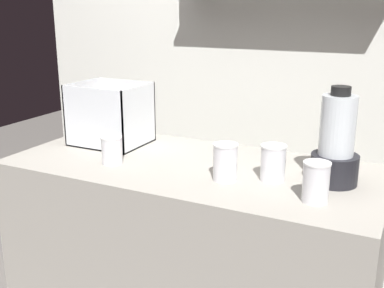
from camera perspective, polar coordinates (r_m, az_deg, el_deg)
name	(u,v)px	position (r m, az deg, el deg)	size (l,w,h in m)	color
counter	(192,270)	(1.98, 0.00, -14.88)	(1.40, 0.64, 0.90)	#9E998E
back_wall_unit	(261,51)	(2.41, 8.33, 11.03)	(2.60, 0.24, 2.50)	silver
carrot_display_bin	(110,125)	(2.07, -9.81, 2.31)	(0.30, 0.25, 0.26)	white
blender_pitcher	(336,146)	(1.64, 16.94, -0.22)	(0.16, 0.16, 0.33)	black
juice_cup_carrot_far_left	(112,151)	(1.81, -9.61, -0.85)	(0.08, 0.08, 0.11)	white
juice_cup_carrot_left	(225,163)	(1.62, 4.02, -2.34)	(0.09, 0.09, 0.13)	white
juice_cup_pomegranate_middle	(273,165)	(1.64, 9.71, -2.52)	(0.09, 0.09, 0.12)	white
juice_cup_orange_right	(316,185)	(1.49, 14.65, -4.75)	(0.08, 0.08, 0.13)	white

